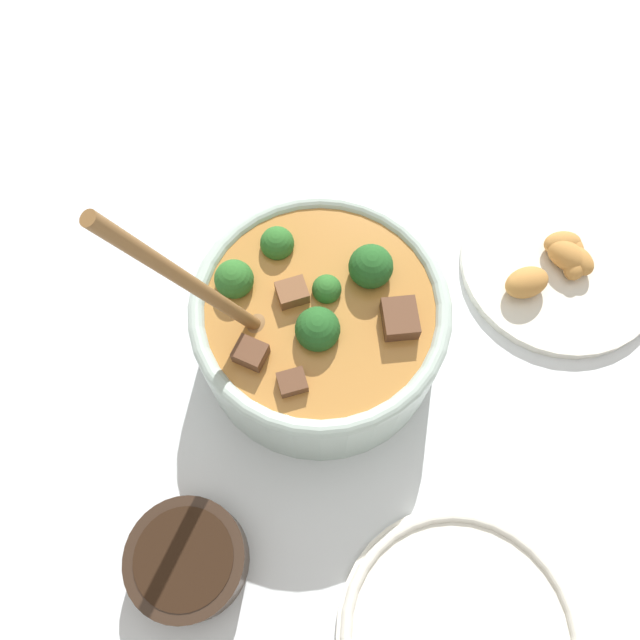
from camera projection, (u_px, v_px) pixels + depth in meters
ground_plane at (320, 346)px, 0.66m from camera, size 4.00×4.00×0.00m
stew_bowl at (319, 323)px, 0.60m from camera, size 0.24×0.24×0.31m
condiment_bowl at (188, 559)px, 0.55m from camera, size 0.11×0.11×0.04m
empty_plate at (460, 636)px, 0.54m from camera, size 0.22×0.22×0.02m
food_plate at (560, 264)px, 0.69m from camera, size 0.22×0.22×0.04m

